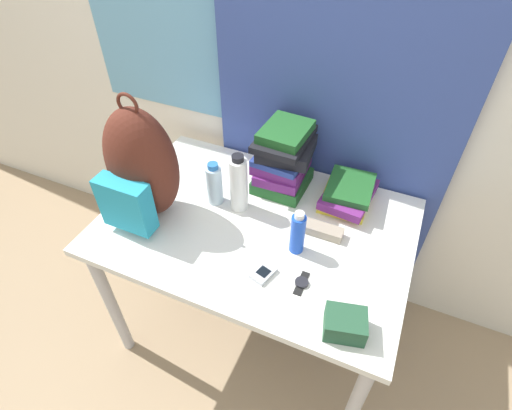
# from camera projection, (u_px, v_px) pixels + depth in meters

# --- Properties ---
(ground_plane) EXTENTS (12.00, 12.00, 0.00)m
(ground_plane) POSITION_uv_depth(u_px,v_px,m) (220.00, 400.00, 1.83)
(ground_plane) COLOR #9E8466
(wall_back) EXTENTS (6.00, 0.06, 2.50)m
(wall_back) POSITION_uv_depth(u_px,v_px,m) (306.00, 57.00, 1.58)
(wall_back) COLOR silver
(wall_back) RESTS_ON ground_plane
(curtain_blue) EXTENTS (1.02, 0.04, 2.50)m
(curtain_blue) POSITION_uv_depth(u_px,v_px,m) (340.00, 69.00, 1.50)
(curtain_blue) COLOR #384C93
(curtain_blue) RESTS_ON ground_plane
(desk) EXTENTS (1.20, 0.83, 0.77)m
(desk) POSITION_uv_depth(u_px,v_px,m) (256.00, 239.00, 1.64)
(desk) COLOR silver
(desk) RESTS_ON ground_plane
(backpack) EXTENTS (0.29, 0.27, 0.52)m
(backpack) POSITION_uv_depth(u_px,v_px,m) (141.00, 168.00, 1.47)
(backpack) COLOR #512319
(backpack) RESTS_ON desk
(book_stack_left) EXTENTS (0.23, 0.27, 0.29)m
(book_stack_left) POSITION_uv_depth(u_px,v_px,m) (284.00, 158.00, 1.65)
(book_stack_left) COLOR #1E5623
(book_stack_left) RESTS_ON desk
(book_stack_center) EXTENTS (0.21, 0.27, 0.09)m
(book_stack_center) POSITION_uv_depth(u_px,v_px,m) (348.00, 194.00, 1.63)
(book_stack_center) COLOR yellow
(book_stack_center) RESTS_ON desk
(water_bottle) EXTENTS (0.06, 0.06, 0.19)m
(water_bottle) POSITION_uv_depth(u_px,v_px,m) (214.00, 184.00, 1.61)
(water_bottle) COLOR silver
(water_bottle) RESTS_ON desk
(sports_bottle) EXTENTS (0.07, 0.07, 0.26)m
(sports_bottle) POSITION_uv_depth(u_px,v_px,m) (239.00, 184.00, 1.56)
(sports_bottle) COLOR white
(sports_bottle) RESTS_ON desk
(sunscreen_bottle) EXTENTS (0.05, 0.05, 0.19)m
(sunscreen_bottle) POSITION_uv_depth(u_px,v_px,m) (298.00, 233.00, 1.42)
(sunscreen_bottle) COLOR blue
(sunscreen_bottle) RESTS_ON desk
(cell_phone) EXTENTS (0.08, 0.10, 0.02)m
(cell_phone) POSITION_uv_depth(u_px,v_px,m) (263.00, 273.00, 1.39)
(cell_phone) COLOR #B7BCC6
(cell_phone) RESTS_ON desk
(sunglasses_case) EXTENTS (0.15, 0.06, 0.04)m
(sunglasses_case) POSITION_uv_depth(u_px,v_px,m) (323.00, 231.00, 1.52)
(sunglasses_case) COLOR gray
(sunglasses_case) RESTS_ON desk
(camera_pouch) EXTENTS (0.15, 0.13, 0.08)m
(camera_pouch) POSITION_uv_depth(u_px,v_px,m) (345.00, 324.00, 1.21)
(camera_pouch) COLOR #234C33
(camera_pouch) RESTS_ON desk
(wristwatch) EXTENTS (0.05, 0.10, 0.01)m
(wristwatch) POSITION_uv_depth(u_px,v_px,m) (302.00, 283.00, 1.36)
(wristwatch) COLOR black
(wristwatch) RESTS_ON desk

